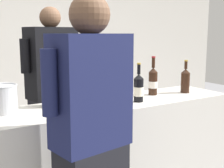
{
  "coord_description": "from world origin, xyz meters",
  "views": [
    {
      "loc": [
        -1.26,
        -2.01,
        1.48
      ],
      "look_at": [
        -0.02,
        0.0,
        1.08
      ],
      "focal_mm": 48.43,
      "sensor_mm": 36.0,
      "label": 1
    }
  ],
  "objects": [
    {
      "name": "person_server",
      "position": [
        -0.29,
        0.62,
        0.83
      ],
      "size": [
        0.59,
        0.32,
        1.72
      ],
      "color": "black",
      "rests_on": "ground_plane"
    },
    {
      "name": "wine_bottle_2",
      "position": [
        -0.51,
        0.13,
        1.05
      ],
      "size": [
        0.08,
        0.08,
        0.33
      ],
      "color": "black",
      "rests_on": "counter"
    },
    {
      "name": "wine_glass",
      "position": [
        -0.11,
        -0.02,
        1.05
      ],
      "size": [
        0.08,
        0.08,
        0.17
      ],
      "color": "silver",
      "rests_on": "counter"
    },
    {
      "name": "wine_bottle_3",
      "position": [
        0.46,
        0.07,
        1.06
      ],
      "size": [
        0.08,
        0.08,
        0.35
      ],
      "color": "black",
      "rests_on": "counter"
    },
    {
      "name": "ice_bucket",
      "position": [
        -0.83,
        0.13,
        1.04
      ],
      "size": [
        0.21,
        0.21,
        0.2
      ],
      "color": "silver",
      "rests_on": "counter"
    },
    {
      "name": "wall_back",
      "position": [
        0.0,
        2.6,
        1.4
      ],
      "size": [
        8.0,
        0.1,
        2.8
      ],
      "primitive_type": "cube",
      "color": "beige",
      "rests_on": "ground_plane"
    },
    {
      "name": "counter",
      "position": [
        0.0,
        0.0,
        0.47
      ],
      "size": [
        2.13,
        0.54,
        0.93
      ],
      "primitive_type": "cube",
      "color": "beige",
      "rests_on": "ground_plane"
    },
    {
      "name": "person_guest",
      "position": [
        -0.51,
        -0.57,
        0.83
      ],
      "size": [
        0.57,
        0.3,
        1.69
      ],
      "color": "black",
      "rests_on": "ground_plane"
    },
    {
      "name": "wine_bottle_4",
      "position": [
        -0.31,
        0.06,
        1.06
      ],
      "size": [
        0.08,
        0.08,
        0.32
      ],
      "color": "black",
      "rests_on": "counter"
    },
    {
      "name": "wine_bottle_6",
      "position": [
        -0.4,
        0.13,
        1.06
      ],
      "size": [
        0.08,
        0.08,
        0.34
      ],
      "color": "black",
      "rests_on": "counter"
    },
    {
      "name": "wine_bottle_1",
      "position": [
        0.78,
        -0.01,
        1.05
      ],
      "size": [
        0.08,
        0.08,
        0.31
      ],
      "color": "black",
      "rests_on": "counter"
    },
    {
      "name": "wine_bottle_0",
      "position": [
        0.18,
        -0.09,
        1.04
      ],
      "size": [
        0.08,
        0.08,
        0.32
      ],
      "color": "black",
      "rests_on": "counter"
    },
    {
      "name": "wine_bottle_5",
      "position": [
        -0.01,
        0.06,
        1.06
      ],
      "size": [
        0.08,
        0.08,
        0.33
      ],
      "color": "black",
      "rests_on": "counter"
    }
  ]
}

